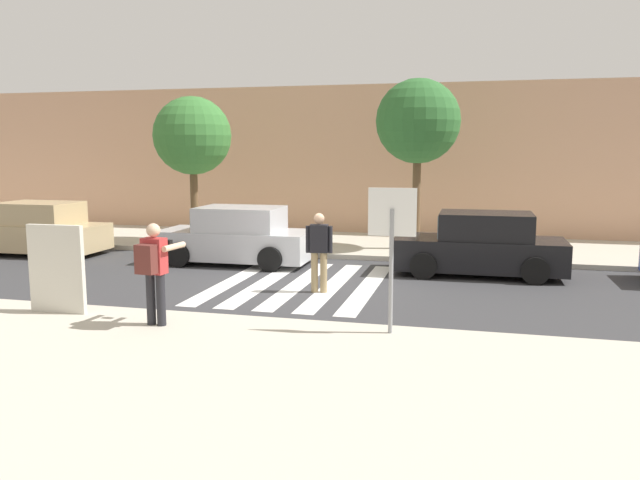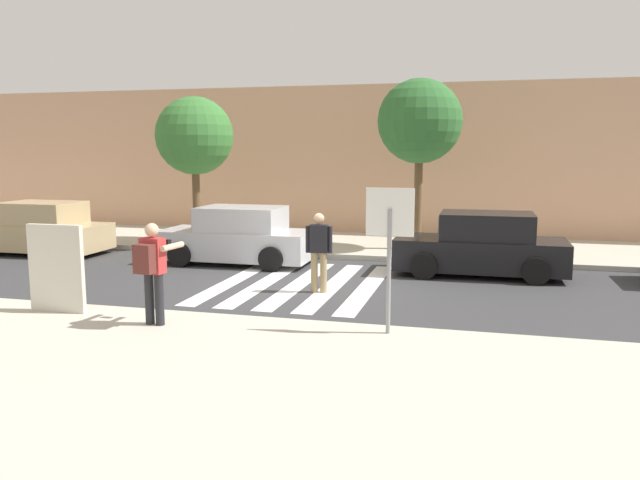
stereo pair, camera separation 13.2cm
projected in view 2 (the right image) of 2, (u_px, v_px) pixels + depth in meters
The scene contains 18 objects.
ground_plane at pixel (297, 286), 14.20m from camera, with size 120.00×120.00×0.00m, color #38383A.
sidewalk_near at pixel (163, 378), 8.25m from camera, with size 60.00×6.00×0.14m, color beige.
sidewalk_far at pixel (350, 244), 19.94m from camera, with size 60.00×4.80×0.14m, color beige.
building_facade_far at pixel (374, 161), 23.78m from camera, with size 56.00×4.00×5.31m, color tan.
crosswalk_stripe_0 at pixel (235, 280), 14.79m from camera, with size 0.44×5.20×0.01m, color silver.
crosswalk_stripe_1 at pixel (266, 282), 14.59m from camera, with size 0.44×5.20×0.01m, color silver.
crosswalk_stripe_2 at pixel (299, 284), 14.39m from camera, with size 0.44×5.20×0.01m, color silver.
crosswalk_stripe_3 at pixel (333, 285), 14.19m from camera, with size 0.44×5.20×0.01m, color silver.
crosswalk_stripe_4 at pixel (368, 287), 13.99m from camera, with size 0.44×5.20×0.01m, color silver.
stop_sign at pixel (390, 229), 9.80m from camera, with size 0.76×0.08×2.34m.
photographer_with_backpack at pixel (152, 265), 10.37m from camera, with size 0.64×0.88×1.72m.
pedestrian_crossing at pixel (319, 248), 13.39m from camera, with size 0.58×0.28×1.72m.
parked_car_tan at pixel (40, 230), 18.44m from camera, with size 4.10×1.92×1.55m.
parked_car_silver at pixel (238, 237), 16.88m from camera, with size 4.10×1.92×1.55m.
parked_car_black at pixel (481, 246), 15.29m from camera, with size 4.10×1.92×1.55m.
street_tree_west at pixel (195, 136), 19.44m from camera, with size 2.43×2.43×4.58m.
street_tree_center at pixel (420, 122), 18.07m from camera, with size 2.46×2.46×4.98m.
advertising_board at pixel (57, 268), 11.27m from camera, with size 1.10×0.11×1.60m.
Camera 2 is at (4.00, -13.32, 3.06)m, focal length 35.00 mm.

